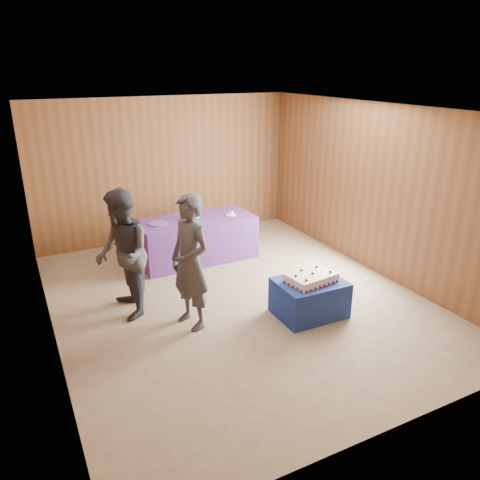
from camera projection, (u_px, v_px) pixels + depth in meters
ground at (236, 299)px, 6.87m from camera, size 6.00×6.00×0.00m
room_shell at (236, 179)px, 6.23m from camera, size 5.04×6.04×2.72m
cake_table at (309, 298)px, 6.37m from camera, size 0.91×0.71×0.50m
serving_table at (196, 239)px, 8.16m from camera, size 2.02×0.94×0.75m
sheet_cake at (311, 278)px, 6.25m from camera, size 0.72×0.54×0.15m
vase at (196, 213)px, 7.98m from camera, size 0.20×0.20×0.19m
flower_spray at (195, 201)px, 7.90m from camera, size 0.21×0.21×0.16m
platter at (158, 224)px, 7.73m from camera, size 0.33×0.33×0.02m
plate at (231, 215)px, 8.20m from camera, size 0.23×0.23×0.01m
cake_slice at (231, 213)px, 8.18m from camera, size 0.09×0.09×0.08m
knife at (241, 217)px, 8.09m from camera, size 0.25×0.11×0.00m
guest_left at (190, 262)px, 5.89m from camera, size 0.59×0.74×1.78m
guest_right at (123, 255)px, 6.15m from camera, size 0.70×0.88×1.76m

